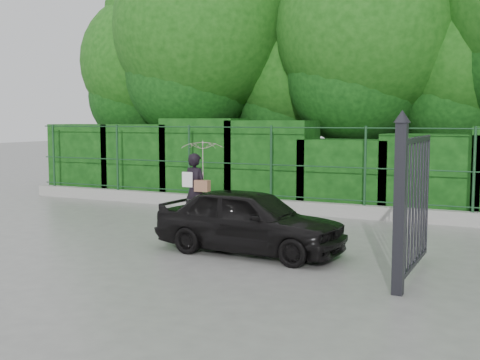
% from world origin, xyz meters
% --- Properties ---
extents(ground, '(80.00, 80.00, 0.00)m').
position_xyz_m(ground, '(0.00, 0.00, 0.00)').
color(ground, gray).
extents(kerb, '(14.00, 0.25, 0.30)m').
position_xyz_m(kerb, '(0.00, 4.50, 0.15)').
color(kerb, '#9E9E99').
rests_on(kerb, ground).
extents(fence, '(14.13, 0.06, 1.80)m').
position_xyz_m(fence, '(0.22, 4.50, 1.20)').
color(fence, '#193F21').
rests_on(fence, kerb).
extents(hedge, '(14.20, 1.20, 2.27)m').
position_xyz_m(hedge, '(-0.13, 5.50, 1.04)').
color(hedge, black).
rests_on(hedge, ground).
extents(trees, '(17.10, 6.15, 8.08)m').
position_xyz_m(trees, '(1.14, 7.74, 4.62)').
color(trees, black).
rests_on(trees, ground).
extents(gate, '(0.22, 2.33, 2.36)m').
position_xyz_m(gate, '(4.60, -0.72, 1.19)').
color(gate, black).
rests_on(gate, ground).
extents(woman, '(0.90, 0.92, 1.81)m').
position_xyz_m(woman, '(-0.24, 2.16, 1.20)').
color(woman, black).
rests_on(woman, ground).
extents(car, '(3.32, 1.50, 1.11)m').
position_xyz_m(car, '(1.87, 0.16, 0.55)').
color(car, black).
rests_on(car, ground).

